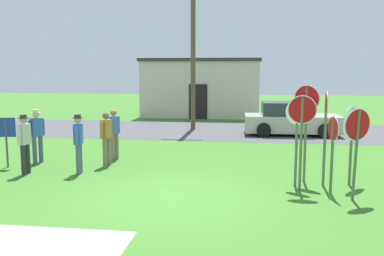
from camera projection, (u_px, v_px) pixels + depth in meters
The scene contains 19 objects.
ground_plane at pixel (172, 198), 10.12m from camera, with size 80.00×80.00×0.00m, color #3D7528.
street_asphalt at pixel (212, 130), 21.01m from camera, with size 60.00×6.40×0.01m, color #4C4C51.
concrete_path at pixel (24, 254), 7.03m from camera, with size 3.20×2.40×0.01m, color #ADAAA3.
building_background at pixel (203, 87), 28.01m from camera, with size 7.47×5.34×3.67m.
utility_pole at pixel (193, 40), 20.87m from camera, with size 1.80×0.24×8.44m.
parked_car_on_street at pixel (290, 120), 19.63m from camera, with size 4.36×2.13×1.51m.
stop_sign_rear_left at pixel (325, 123), 10.93m from camera, with size 0.08×0.65×2.48m.
stop_sign_leaning_left at pixel (352, 131), 11.00m from camera, with size 0.61×0.67×2.09m.
stop_sign_low_front at pixel (333, 143), 10.29m from camera, with size 0.16×0.59×1.91m.
stop_sign_far_back at pixel (302, 127), 10.42m from camera, with size 0.71×0.08×2.40m.
stop_sign_nearest at pixel (357, 138), 9.69m from camera, with size 0.67×0.42×2.16m.
stop_sign_center_cluster at pixel (306, 116), 11.31m from camera, with size 0.62×0.41×2.62m.
stop_sign_tallest at pixel (297, 128), 10.92m from camera, with size 0.57×0.35×2.27m.
person_in_blue at pixel (37, 133), 13.70m from camera, with size 0.38×0.50×1.74m.
person_with_sunhat at pixel (114, 132), 14.21m from camera, with size 0.34×0.54×1.69m.
person_holding_notes at pixel (25, 141), 12.23m from camera, with size 0.31×0.57×1.74m.
person_in_dark_shirt at pixel (106, 136), 13.31m from camera, with size 0.31×0.55×1.69m.
person_in_teal at pixel (78, 140), 12.30m from camera, with size 0.32×0.56×1.74m.
info_panel_leftmost at pixel (6, 133), 13.08m from camera, with size 0.59×0.13×1.55m.
Camera 1 is at (1.78, -9.63, 3.05)m, focal length 39.79 mm.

